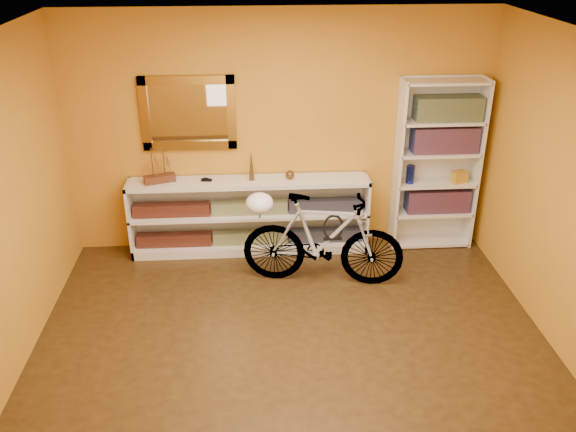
{
  "coord_description": "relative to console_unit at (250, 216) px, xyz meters",
  "views": [
    {
      "loc": [
        -0.33,
        -4.17,
        3.32
      ],
      "look_at": [
        0.0,
        0.7,
        0.95
      ],
      "focal_mm": 37.69,
      "sensor_mm": 36.0,
      "label": 1
    }
  ],
  "objects": [
    {
      "name": "bicycle",
      "position": [
        0.72,
        -0.72,
        0.06
      ],
      "size": [
        0.71,
        1.7,
        0.97
      ],
      "primitive_type": "imported",
      "rotation": [
        0.0,
        0.0,
        1.4
      ],
      "color": "silver",
      "rests_on": "floor"
    },
    {
      "name": "cd_row_upper",
      "position": [
        0.0,
        -0.02,
        0.11
      ],
      "size": [
        2.5,
        0.13,
        0.14
      ],
      "primitive_type": "cube",
      "color": "navy",
      "rests_on": "console_unit"
    },
    {
      "name": "book_row_c",
      "position": [
        2.09,
        0.03,
        1.16
      ],
      "size": [
        0.7,
        0.22,
        0.25
      ],
      "primitive_type": "cube",
      "color": "navy",
      "rests_on": "bookcase"
    },
    {
      "name": "floor",
      "position": [
        0.35,
        -1.81,
        -0.43
      ],
      "size": [
        4.5,
        4.0,
        0.01
      ],
      "primitive_type": "cube",
      "color": "black",
      "rests_on": "ground"
    },
    {
      "name": "yellow_bag",
      "position": [
        2.29,
        -0.01,
        0.4
      ],
      "size": [
        0.19,
        0.15,
        0.13
      ],
      "primitive_type": "cube",
      "rotation": [
        0.0,
        0.0,
        0.29
      ],
      "color": "#C18C22",
      "rests_on": "bookcase"
    },
    {
      "name": "bronze_ornament",
      "position": [
        0.03,
        0.0,
        0.6
      ],
      "size": [
        0.06,
        0.06,
        0.34
      ],
      "primitive_type": "cone",
      "color": "brown",
      "rests_on": "console_unit"
    },
    {
      "name": "bookcase",
      "position": [
        2.04,
        0.03,
        0.52
      ],
      "size": [
        0.9,
        0.3,
        1.9
      ],
      "primitive_type": null,
      "color": "silver",
      "rests_on": "floor"
    },
    {
      "name": "model_ship",
      "position": [
        -0.94,
        0.0,
        0.62
      ],
      "size": [
        0.35,
        0.22,
        0.39
      ],
      "primitive_type": null,
      "rotation": [
        0.0,
        0.0,
        0.33
      ],
      "color": "#442113",
      "rests_on": "console_unit"
    },
    {
      "name": "book_row_a",
      "position": [
        2.09,
        0.03,
        0.12
      ],
      "size": [
        0.7,
        0.22,
        0.26
      ],
      "primitive_type": "cube",
      "color": "maroon",
      "rests_on": "bookcase"
    },
    {
      "name": "decorative_orb",
      "position": [
        0.44,
        0.0,
        0.47
      ],
      "size": [
        0.1,
        0.1,
        0.1
      ],
      "primitive_type": "sphere",
      "color": "brown",
      "rests_on": "console_unit"
    },
    {
      "name": "gilt_mirror",
      "position": [
        -0.6,
        0.15,
        1.12
      ],
      "size": [
        0.98,
        0.06,
        0.78
      ],
      "primitive_type": "cube",
      "color": "#895F19",
      "rests_on": "back_wall"
    },
    {
      "name": "console_unit",
      "position": [
        0.0,
        0.0,
        0.0
      ],
      "size": [
        2.6,
        0.35,
        0.85
      ],
      "primitive_type": null,
      "color": "silver",
      "rests_on": "floor"
    },
    {
      "name": "wall_socket",
      "position": [
        1.25,
        0.17,
        -0.17
      ],
      "size": [
        0.09,
        0.02,
        0.09
      ],
      "primitive_type": "cube",
      "color": "silver",
      "rests_on": "back_wall"
    },
    {
      "name": "travel_mug",
      "position": [
        1.75,
        0.01,
        0.44
      ],
      "size": [
        0.09,
        0.09,
        0.2
      ],
      "primitive_type": "cylinder",
      "color": "navy",
      "rests_on": "bookcase"
    },
    {
      "name": "u_lock",
      "position": [
        0.82,
        -0.74,
        0.2
      ],
      "size": [
        0.2,
        0.02,
        0.2
      ],
      "primitive_type": "torus",
      "rotation": [
        1.57,
        0.0,
        0.0
      ],
      "color": "black",
      "rests_on": "bicycle"
    },
    {
      "name": "back_wall",
      "position": [
        0.35,
        0.19,
        0.88
      ],
      "size": [
        4.5,
        0.01,
        2.6
      ],
      "primitive_type": "cube",
      "color": "#BF7B1C",
      "rests_on": "ground"
    },
    {
      "name": "red_tin",
      "position": [
        1.84,
        0.06,
        1.12
      ],
      "size": [
        0.13,
        0.13,
        0.17
      ],
      "primitive_type": "cube",
      "rotation": [
        0.0,
        0.0,
        0.01
      ],
      "color": "maroon",
      "rests_on": "bookcase"
    },
    {
      "name": "book_row_b",
      "position": [
        2.09,
        0.03,
        0.83
      ],
      "size": [
        0.7,
        0.22,
        0.28
      ],
      "primitive_type": "cube",
      "color": "maroon",
      "rests_on": "bookcase"
    },
    {
      "name": "helmet",
      "position": [
        0.1,
        -0.61,
        0.43
      ],
      "size": [
        0.28,
        0.26,
        0.21
      ],
      "primitive_type": "ellipsoid",
      "color": "white",
      "rests_on": "bicycle"
    },
    {
      "name": "cd_row_lower",
      "position": [
        0.0,
        -0.02,
        -0.26
      ],
      "size": [
        2.5,
        0.13,
        0.14
      ],
      "primitive_type": "cube",
      "color": "black",
      "rests_on": "console_unit"
    },
    {
      "name": "ceiling",
      "position": [
        0.35,
        -1.81,
        2.18
      ],
      "size": [
        4.5,
        4.0,
        0.01
      ],
      "primitive_type": "cube",
      "color": "silver",
      "rests_on": "ground"
    },
    {
      "name": "toy_car",
      "position": [
        -0.45,
        0.0,
        0.43
      ],
      "size": [
        0.0,
        0.0,
        0.0
      ],
      "primitive_type": "imported",
      "rotation": [
        0.0,
        0.0,
        1.47
      ],
      "color": "black",
      "rests_on": "console_unit"
    }
  ]
}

